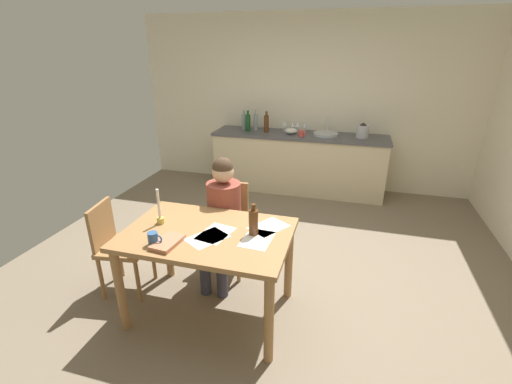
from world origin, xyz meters
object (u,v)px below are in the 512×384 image
person_seated (222,213)px  bottle_sauce (266,123)px  wine_bottle_on_table (253,222)px  candlestick (160,214)px  book_magazine (167,242)px  bottle_vinegar (248,122)px  mixing_bowl (291,131)px  chair_side_empty (118,244)px  coffee_mug (153,239)px  wine_glass_back_left (293,124)px  wine_glass_by_kettle (297,125)px  stovetop_kettle (362,131)px  wine_glass_near_sink (305,125)px  bottle_oil (244,121)px  wine_glass_back_right (284,124)px  teacup_on_counter (301,133)px  chair_at_table (228,223)px  sink_unit (326,134)px  bottle_wine_red (256,122)px  dining_table (208,244)px

person_seated → bottle_sauce: size_ratio=3.80×
wine_bottle_on_table → candlestick: bearing=-177.9°
book_magazine → wine_bottle_on_table: wine_bottle_on_table is taller
bottle_vinegar → mixing_bowl: (0.68, 0.01, -0.09)m
bottle_sauce → chair_side_empty: bearing=-102.7°
coffee_mug → wine_glass_back_left: (0.41, 3.39, 0.19)m
bottle_vinegar → wine_glass_by_kettle: bearing=13.0°
stovetop_kettle → wine_glass_near_sink: size_ratio=1.43×
bottle_oil → wine_glass_back_right: size_ratio=1.92×
wine_glass_back_right → teacup_on_counter: (0.31, -0.30, -0.06)m
bottle_vinegar → bottle_sauce: size_ratio=1.01×
chair_at_table → coffee_mug: bearing=-102.8°
wine_bottle_on_table → wine_glass_back_right: wine_glass_back_right is taller
coffee_mug → wine_glass_back_left: size_ratio=0.73×
wine_bottle_on_table → bottle_vinegar: 3.02m
candlestick → wine_glass_back_right: 3.11m
chair_side_empty → coffee_mug: size_ratio=7.65×
sink_unit → bottle_oil: bearing=176.2°
bottle_wine_red → wine_glass_by_kettle: (0.64, 0.11, -0.03)m
person_seated → bottle_vinegar: size_ratio=3.78×
bottle_vinegar → mixing_bowl: 0.68m
bottle_vinegar → wine_glass_back_left: 0.69m
wine_glass_back_left → chair_at_table: bearing=-94.6°
book_magazine → wine_bottle_on_table: bearing=34.5°
coffee_mug → sink_unit: size_ratio=0.31×
person_seated → bottle_wine_red: bottle_wine_red is taller
bottle_sauce → wine_glass_near_sink: 0.59m
bottle_wine_red → teacup_on_counter: (0.75, -0.19, -0.09)m
book_magazine → wine_bottle_on_table: (0.56, 0.31, 0.09)m
bottle_vinegar → wine_glass_back_left: bottle_vinegar is taller
teacup_on_counter → wine_glass_near_sink: bearing=89.5°
wine_bottle_on_table → wine_glass_back_left: (-0.24, 3.05, 0.13)m
bottle_vinegar → chair_side_empty: bearing=-97.1°
dining_table → person_seated: bearing=98.4°
wine_bottle_on_table → wine_glass_back_left: wine_glass_back_left is taller
stovetop_kettle → wine_glass_back_left: stovetop_kettle is taller
teacup_on_counter → book_magazine: bearing=-99.4°
bottle_wine_red → mixing_bowl: size_ratio=1.71×
book_magazine → wine_glass_by_kettle: bearing=89.0°
chair_side_empty → candlestick: (0.49, -0.04, 0.38)m
bottle_wine_red → wine_glass_back_right: bearing=13.7°
wine_glass_near_sink → mixing_bowl: bearing=-137.6°
wine_glass_near_sink → candlestick: bearing=-103.3°
wine_bottle_on_table → bottle_sauce: bottle_sauce is taller
candlestick → teacup_on_counter: size_ratio=2.59×
book_magazine → bottle_sauce: bearing=96.7°
sink_unit → wine_glass_by_kettle: bearing=162.0°
wine_bottle_on_table → wine_glass_by_kettle: size_ratio=1.64×
wine_bottle_on_table → teacup_on_counter: (-0.06, 2.75, 0.07)m
chair_at_table → wine_glass_back_right: 2.50m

